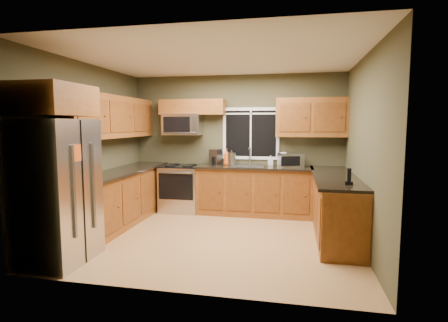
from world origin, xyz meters
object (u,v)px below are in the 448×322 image
(range, at_px, (181,188))
(paper_towel_roll, at_px, (283,160))
(microwave, at_px, (182,124))
(refrigerator, at_px, (57,192))
(soap_bottle_b, at_px, (270,160))
(soap_bottle_c, at_px, (229,160))
(kettle, at_px, (232,158))
(toaster_oven, at_px, (291,160))
(soap_bottle_a, at_px, (227,157))
(coffee_maker, at_px, (215,157))
(cordless_phone, at_px, (349,180))

(range, relative_size, paper_towel_roll, 3.15)
(range, xyz_separation_m, microwave, (-0.00, 0.14, 1.26))
(refrigerator, relative_size, microwave, 2.37)
(soap_bottle_b, bearing_deg, range, -172.50)
(soap_bottle_c, bearing_deg, kettle, -56.90)
(toaster_oven, distance_m, soap_bottle_a, 1.25)
(microwave, bearing_deg, kettle, -0.26)
(paper_towel_roll, height_order, soap_bottle_c, paper_towel_roll)
(microwave, xyz_separation_m, soap_bottle_c, (0.94, 0.09, -0.71))
(kettle, relative_size, soap_bottle_b, 1.57)
(range, relative_size, coffee_maker, 3.11)
(range, distance_m, soap_bottle_a, 1.11)
(range, bearing_deg, coffee_maker, 12.81)
(microwave, bearing_deg, range, -89.98)
(microwave, bearing_deg, toaster_oven, -3.88)
(toaster_oven, relative_size, cordless_phone, 2.28)
(soap_bottle_a, bearing_deg, kettle, -0.77)
(soap_bottle_a, xyz_separation_m, cordless_phone, (2.02, -1.89, -0.09))
(kettle, xyz_separation_m, soap_bottle_b, (0.75, 0.10, -0.04))
(range, bearing_deg, microwave, 90.02)
(soap_bottle_b, bearing_deg, soap_bottle_a, -173.46)
(range, xyz_separation_m, kettle, (1.00, 0.13, 0.61))
(paper_towel_roll, bearing_deg, soap_bottle_c, 168.01)
(paper_towel_roll, height_order, soap_bottle_a, soap_bottle_a)
(range, xyz_separation_m, coffee_maker, (0.67, 0.15, 0.61))
(range, height_order, toaster_oven, toaster_oven)
(microwave, height_order, cordless_phone, microwave)
(toaster_oven, bearing_deg, refrigerator, -135.68)
(kettle, bearing_deg, coffee_maker, 176.37)
(soap_bottle_c, bearing_deg, toaster_oven, -11.25)
(paper_towel_roll, xyz_separation_m, soap_bottle_b, (-0.25, 0.23, -0.04))
(coffee_maker, bearing_deg, soap_bottle_c, 16.39)
(soap_bottle_b, bearing_deg, kettle, -172.49)
(kettle, bearing_deg, refrigerator, -120.21)
(refrigerator, relative_size, cordless_phone, 8.20)
(toaster_oven, height_order, soap_bottle_a, soap_bottle_a)
(coffee_maker, bearing_deg, microwave, -178.61)
(coffee_maker, relative_size, paper_towel_roll, 1.01)
(range, height_order, cordless_phone, cordless_phone)
(soap_bottle_a, bearing_deg, toaster_oven, -6.53)
(refrigerator, bearing_deg, toaster_oven, 44.32)
(toaster_oven, bearing_deg, coffee_maker, 173.73)
(soap_bottle_c, bearing_deg, soap_bottle_b, 0.00)
(microwave, distance_m, soap_bottle_c, 1.18)
(soap_bottle_b, relative_size, cordless_phone, 0.86)
(coffee_maker, distance_m, paper_towel_roll, 1.34)
(soap_bottle_a, distance_m, soap_bottle_b, 0.86)
(toaster_oven, bearing_deg, cordless_phone, -65.95)
(microwave, distance_m, soap_bottle_a, 1.10)
(soap_bottle_a, bearing_deg, soap_bottle_c, 69.96)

